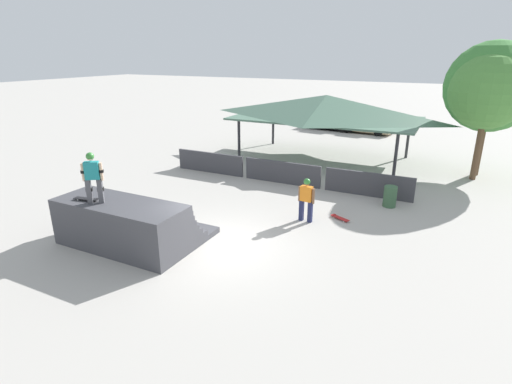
{
  "coord_description": "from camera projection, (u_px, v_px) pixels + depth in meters",
  "views": [
    {
      "loc": [
        6.26,
        -9.8,
        5.9
      ],
      "look_at": [
        -0.21,
        3.13,
        0.84
      ],
      "focal_mm": 28.0,
      "sensor_mm": 36.0,
      "label": 1
    }
  ],
  "objects": [
    {
      "name": "skater_on_deck",
      "position": [
        92.0,
        174.0,
        12.0
      ],
      "size": [
        0.64,
        0.51,
        1.59
      ],
      "rotation": [
        0.0,
        0.0,
        0.6
      ],
      "color": "#4C4C51",
      "rests_on": "quarter_pipe_ramp"
    },
    {
      "name": "tree_beside_pavilion",
      "position": [
        489.0,
        92.0,
        18.27
      ],
      "size": [
        3.46,
        3.46,
        5.95
      ],
      "color": "brown",
      "rests_on": "ground"
    },
    {
      "name": "parked_car_tan",
      "position": [
        366.0,
        125.0,
        30.84
      ],
      "size": [
        4.18,
        2.21,
        1.27
      ],
      "rotation": [
        0.0,
        0.0,
        -0.12
      ],
      "color": "tan",
      "rests_on": "ground"
    },
    {
      "name": "tree_far_back",
      "position": [
        491.0,
        87.0,
        18.93
      ],
      "size": [
        4.25,
        4.25,
        6.49
      ],
      "color": "brown",
      "rests_on": "ground"
    },
    {
      "name": "trash_bin",
      "position": [
        390.0,
        196.0,
        16.05
      ],
      "size": [
        0.52,
        0.52,
        0.85
      ],
      "primitive_type": "cylinder",
      "color": "#385B3D",
      "rests_on": "ground"
    },
    {
      "name": "ground_plane",
      "position": [
        218.0,
        246.0,
        12.87
      ],
      "size": [
        160.0,
        160.0,
        0.0
      ],
      "primitive_type": "plane",
      "color": "#ADA8A0"
    },
    {
      "name": "quarter_pipe_ramp",
      "position": [
        128.0,
        224.0,
        12.83
      ],
      "size": [
        4.35,
        3.15,
        1.52
      ],
      "color": "#424247",
      "rests_on": "ground"
    },
    {
      "name": "parked_car_black",
      "position": [
        330.0,
        122.0,
        32.24
      ],
      "size": [
        4.45,
        2.14,
        1.27
      ],
      "rotation": [
        0.0,
        0.0,
        -0.11
      ],
      "color": "black",
      "rests_on": "ground"
    },
    {
      "name": "skateboard_on_ground",
      "position": [
        340.0,
        218.0,
        14.92
      ],
      "size": [
        0.78,
        0.52,
        0.09
      ],
      "rotation": [
        0.0,
        0.0,
        2.69
      ],
      "color": "silver",
      "rests_on": "ground"
    },
    {
      "name": "pavilion_shelter",
      "position": [
        326.0,
        107.0,
        22.47
      ],
      "size": [
        10.16,
        5.61,
        3.66
      ],
      "color": "#2D2D33",
      "rests_on": "ground"
    },
    {
      "name": "bystander_walking",
      "position": [
        306.0,
        196.0,
        14.46
      ],
      "size": [
        0.65,
        0.25,
        1.65
      ],
      "rotation": [
        0.0,
        0.0,
        3.05
      ],
      "color": "#1E2347",
      "rests_on": "ground"
    },
    {
      "name": "skateboard_on_deck",
      "position": [
        87.0,
        199.0,
        12.47
      ],
      "size": [
        0.85,
        0.35,
        0.09
      ],
      "rotation": [
        0.0,
        0.0,
        0.18
      ],
      "color": "silver",
      "rests_on": "quarter_pipe_ramp"
    },
    {
      "name": "barrier_fence",
      "position": [
        282.0,
        172.0,
        18.92
      ],
      "size": [
        11.89,
        0.12,
        1.05
      ],
      "color": "#3D3D42",
      "rests_on": "ground"
    }
  ]
}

